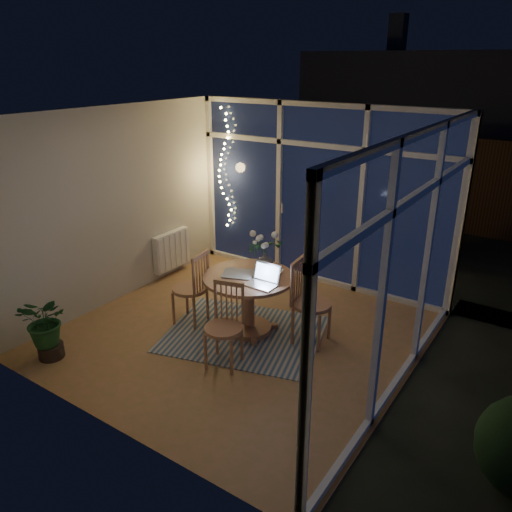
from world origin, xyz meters
name	(u,v)px	position (x,y,z in m)	size (l,w,h in m)	color
floor	(240,334)	(0.00, 0.00, 0.00)	(4.00, 4.00, 0.00)	olive
ceiling	(237,114)	(0.00, 0.00, 2.60)	(4.00, 4.00, 0.00)	white
wall_back	(320,196)	(0.00, 2.00, 1.30)	(4.00, 0.04, 2.60)	beige
wall_front	(96,300)	(0.00, -2.00, 1.30)	(4.00, 0.04, 2.60)	beige
wall_left	(118,206)	(-2.00, 0.00, 1.30)	(0.04, 4.00, 2.60)	beige
wall_right	(415,273)	(2.00, 0.00, 1.30)	(0.04, 4.00, 2.60)	beige
window_wall_back	(319,196)	(0.00, 1.96, 1.30)	(4.00, 0.10, 2.60)	silver
window_wall_right	(411,272)	(1.96, 0.00, 1.30)	(0.10, 4.00, 2.60)	silver
radiator	(172,250)	(-1.94, 0.90, 0.40)	(0.10, 0.70, 0.58)	white
fairy_lights	(224,169)	(-1.65, 1.88, 1.52)	(0.24, 0.10, 1.85)	#FCD364
garden_patio	(410,235)	(0.50, 5.00, -0.06)	(12.00, 6.00, 0.10)	black
garden_fence	(399,178)	(0.00, 5.50, 0.90)	(11.00, 0.08, 1.80)	#361F13
neighbour_roof	(461,101)	(0.30, 8.50, 2.20)	(7.00, 3.00, 2.20)	#373942
garden_shrubs	(314,219)	(-0.80, 3.40, 0.45)	(0.90, 0.90, 0.90)	#193316
rug	(244,334)	(0.04, 0.02, 0.01)	(1.84, 1.47, 0.01)	#BCAE99
dining_table	(249,304)	(0.04, 0.12, 0.37)	(1.09, 1.09, 0.74)	#AB704D
chair_left	(190,287)	(-0.70, -0.10, 0.49)	(0.45, 0.45, 0.98)	#AB704D
chair_right	(312,302)	(0.79, 0.33, 0.52)	(0.48, 0.48, 1.04)	#AB704D
chair_front	(223,327)	(0.24, -0.63, 0.48)	(0.44, 0.44, 0.95)	#AB704D
laptop	(261,275)	(0.31, -0.02, 0.87)	(0.35, 0.29, 0.25)	silver
flower_vase	(265,260)	(0.07, 0.43, 0.85)	(0.20, 0.20, 0.21)	silver
bowl	(276,272)	(0.27, 0.37, 0.76)	(0.15, 0.15, 0.04)	white
newspapers	(239,273)	(-0.09, 0.11, 0.75)	(0.36, 0.27, 0.02)	#BBB9B1
phone	(258,279)	(0.19, 0.11, 0.75)	(0.12, 0.06, 0.01)	black
potted_plant	(47,327)	(-1.47, -1.60, 0.38)	(0.54, 0.47, 0.76)	#194620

